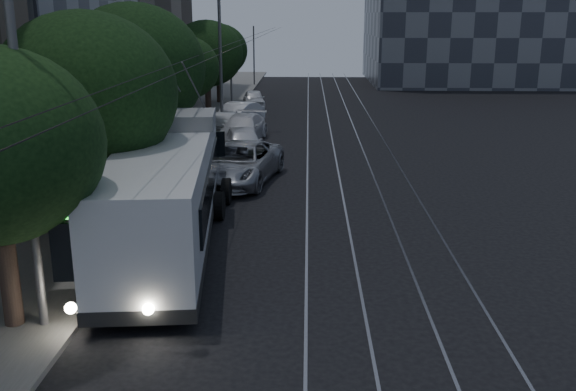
{
  "coord_description": "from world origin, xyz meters",
  "views": [
    {
      "loc": [
        0.29,
        -16.77,
        7.06
      ],
      "look_at": [
        -0.3,
        1.83,
        1.81
      ],
      "focal_mm": 40.0,
      "sensor_mm": 36.0,
      "label": 1
    }
  ],
  "objects_px": {
    "streetlamp_far": "(226,37)",
    "streetlamp_near": "(35,67)",
    "car_white_b": "(242,129)",
    "car_white_c": "(237,115)",
    "trolleybus": "(168,191)",
    "car_white_d": "(254,99)",
    "car_white_a": "(243,142)",
    "pickup_silver": "(239,163)"
  },
  "relations": [
    {
      "from": "car_white_d",
      "to": "car_white_b",
      "type": "bearing_deg",
      "value": -95.51
    },
    {
      "from": "car_white_a",
      "to": "pickup_silver",
      "type": "bearing_deg",
      "value": -98.35
    },
    {
      "from": "car_white_d",
      "to": "streetlamp_near",
      "type": "height_order",
      "value": "streetlamp_near"
    },
    {
      "from": "trolleybus",
      "to": "car_white_a",
      "type": "xyz_separation_m",
      "value": [
        1.09,
        12.96,
        -0.97
      ]
    },
    {
      "from": "car_white_d",
      "to": "streetlamp_far",
      "type": "relative_size",
      "value": 0.42
    },
    {
      "from": "car_white_a",
      "to": "streetlamp_far",
      "type": "height_order",
      "value": "streetlamp_far"
    },
    {
      "from": "streetlamp_near",
      "to": "pickup_silver",
      "type": "bearing_deg",
      "value": 78.96
    },
    {
      "from": "car_white_b",
      "to": "streetlamp_near",
      "type": "height_order",
      "value": "streetlamp_near"
    },
    {
      "from": "car_white_b",
      "to": "streetlamp_near",
      "type": "xyz_separation_m",
      "value": [
        -1.91,
        -22.93,
        5.25
      ]
    },
    {
      "from": "pickup_silver",
      "to": "car_white_a",
      "type": "height_order",
      "value": "pickup_silver"
    },
    {
      "from": "pickup_silver",
      "to": "car_white_c",
      "type": "height_order",
      "value": "pickup_silver"
    },
    {
      "from": "pickup_silver",
      "to": "car_white_b",
      "type": "height_order",
      "value": "pickup_silver"
    },
    {
      "from": "car_white_b",
      "to": "car_white_c",
      "type": "bearing_deg",
      "value": 106.51
    },
    {
      "from": "car_white_b",
      "to": "car_white_d",
      "type": "xyz_separation_m",
      "value": [
        -0.52,
        14.3,
        -0.1
      ]
    },
    {
      "from": "car_white_a",
      "to": "trolleybus",
      "type": "bearing_deg",
      "value": -106.64
    },
    {
      "from": "car_white_a",
      "to": "streetlamp_near",
      "type": "distance_m",
      "value": 19.72
    },
    {
      "from": "trolleybus",
      "to": "car_white_c",
      "type": "height_order",
      "value": "trolleybus"
    },
    {
      "from": "pickup_silver",
      "to": "trolleybus",
      "type": "bearing_deg",
      "value": -89.24
    },
    {
      "from": "car_white_a",
      "to": "car_white_d",
      "type": "relative_size",
      "value": 1.14
    },
    {
      "from": "car_white_c",
      "to": "car_white_b",
      "type": "bearing_deg",
      "value": -57.9
    },
    {
      "from": "streetlamp_near",
      "to": "car_white_a",
      "type": "bearing_deg",
      "value": 82.82
    },
    {
      "from": "pickup_silver",
      "to": "car_white_a",
      "type": "bearing_deg",
      "value": 104.33
    },
    {
      "from": "car_white_a",
      "to": "car_white_d",
      "type": "distance_m",
      "value": 18.39
    },
    {
      "from": "car_white_b",
      "to": "car_white_d",
      "type": "bearing_deg",
      "value": 99.21
    },
    {
      "from": "car_white_b",
      "to": "streetlamp_near",
      "type": "relative_size",
      "value": 0.54
    },
    {
      "from": "car_white_c",
      "to": "streetlamp_far",
      "type": "relative_size",
      "value": 0.51
    },
    {
      "from": "car_white_a",
      "to": "car_white_b",
      "type": "xyz_separation_m",
      "value": [
        -0.46,
        4.07,
        0.0
      ]
    },
    {
      "from": "car_white_a",
      "to": "streetlamp_far",
      "type": "relative_size",
      "value": 0.48
    },
    {
      "from": "car_white_c",
      "to": "streetlamp_far",
      "type": "xyz_separation_m",
      "value": [
        -0.49,
        -0.7,
        4.96
      ]
    },
    {
      "from": "trolleybus",
      "to": "car_white_c",
      "type": "xyz_separation_m",
      "value": [
        -0.2,
        22.03,
        -0.96
      ]
    },
    {
      "from": "pickup_silver",
      "to": "car_white_d",
      "type": "distance_m",
      "value": 23.5
    },
    {
      "from": "trolleybus",
      "to": "pickup_silver",
      "type": "height_order",
      "value": "trolleybus"
    },
    {
      "from": "car_white_b",
      "to": "streetlamp_far",
      "type": "height_order",
      "value": "streetlamp_far"
    },
    {
      "from": "pickup_silver",
      "to": "streetlamp_far",
      "type": "bearing_deg",
      "value": 109.69
    },
    {
      "from": "trolleybus",
      "to": "car_white_a",
      "type": "bearing_deg",
      "value": 79.54
    },
    {
      "from": "trolleybus",
      "to": "car_white_b",
      "type": "relative_size",
      "value": 2.37
    },
    {
      "from": "pickup_silver",
      "to": "car_white_c",
      "type": "bearing_deg",
      "value": 107.29
    },
    {
      "from": "car_white_c",
      "to": "streetlamp_near",
      "type": "xyz_separation_m",
      "value": [
        -1.09,
        -27.93,
        5.23
      ]
    },
    {
      "from": "trolleybus",
      "to": "car_white_d",
      "type": "distance_m",
      "value": 31.35
    },
    {
      "from": "streetlamp_far",
      "to": "streetlamp_near",
      "type": "bearing_deg",
      "value": -91.25
    },
    {
      "from": "trolleybus",
      "to": "car_white_a",
      "type": "relative_size",
      "value": 2.79
    },
    {
      "from": "car_white_a",
      "to": "streetlamp_far",
      "type": "distance_m",
      "value": 9.9
    }
  ]
}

